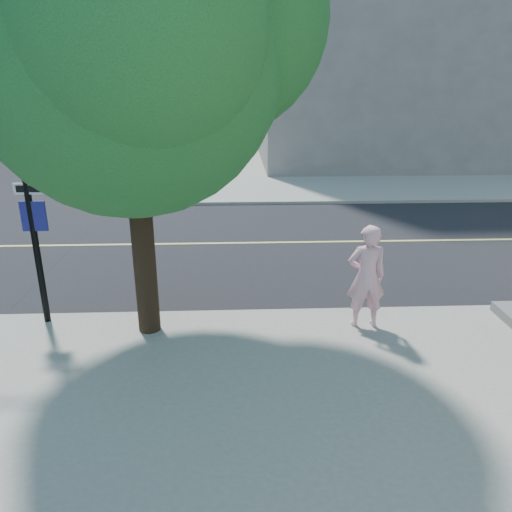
{
  "coord_description": "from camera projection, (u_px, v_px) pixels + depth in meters",
  "views": [
    {
      "loc": [
        3.5,
        -8.56,
        4.29
      ],
      "look_at": [
        3.86,
        -0.21,
        1.3
      ],
      "focal_mm": 34.29,
      "sensor_mm": 36.0,
      "label": 1
    }
  ],
  "objects": [
    {
      "name": "ground",
      "position": [
        55.0,
        319.0,
        9.36
      ],
      "size": [
        140.0,
        140.0,
        0.0
      ],
      "primitive_type": "plane",
      "color": "black",
      "rests_on": "ground"
    },
    {
      "name": "sidewalk_ne",
      "position": [
        397.0,
        154.0,
        30.11
      ],
      "size": [
        29.0,
        25.0,
        0.12
      ],
      "primitive_type": "cube",
      "color": "gray",
      "rests_on": "ground"
    },
    {
      "name": "filler_ne",
      "position": [
        415.0,
        30.0,
        28.22
      ],
      "size": [
        18.0,
        16.0,
        14.0
      ],
      "primitive_type": "cube",
      "color": "slate",
      "rests_on": "sidewalk_ne"
    },
    {
      "name": "man_on_phone",
      "position": [
        366.0,
        277.0,
        8.57
      ],
      "size": [
        0.69,
        0.46,
        1.89
      ],
      "primitive_type": "imported",
      "rotation": [
        0.0,
        0.0,
        3.15
      ],
      "color": "#EDA8B7",
      "rests_on": "sidewalk_se"
    },
    {
      "name": "road_ew",
      "position": [
        111.0,
        245.0,
        13.59
      ],
      "size": [
        140.0,
        9.0,
        0.01
      ],
      "primitive_type": "cube",
      "color": "black",
      "rests_on": "ground"
    },
    {
      "name": "street_tree",
      "position": [
        134.0,
        20.0,
        7.06
      ],
      "size": [
        5.85,
        5.31,
        7.76
      ],
      "rotation": [
        0.0,
        0.0,
        -0.27
      ],
      "color": "black",
      "rests_on": "sidewalk_se"
    }
  ]
}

